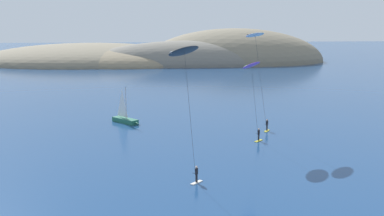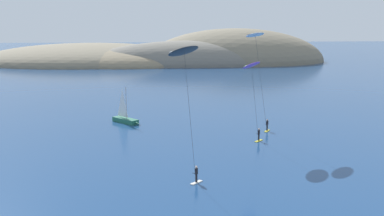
{
  "view_description": "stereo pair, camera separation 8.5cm",
  "coord_description": "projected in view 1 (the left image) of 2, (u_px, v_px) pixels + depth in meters",
  "views": [
    {
      "loc": [
        -2.08,
        -29.02,
        15.68
      ],
      "look_at": [
        2.76,
        24.4,
        5.69
      ],
      "focal_mm": 45.0,
      "sensor_mm": 36.0,
      "label": 1
    },
    {
      "loc": [
        -2.0,
        -29.03,
        15.68
      ],
      "look_at": [
        2.76,
        24.4,
        5.69
      ],
      "focal_mm": 45.0,
      "sensor_mm": 36.0,
      "label": 2
    }
  ],
  "objects": [
    {
      "name": "kitesurfer_black",
      "position": [
        185.0,
        60.0,
        41.87
      ],
      "size": [
        3.96,
        6.41,
        13.44
      ],
      "color": "silver",
      "rests_on": "ground"
    },
    {
      "name": "sailboat_near",
      "position": [
        126.0,
        119.0,
        73.24
      ],
      "size": [
        4.61,
        5.14,
        5.7
      ],
      "color": "#23664C",
      "rests_on": "ground"
    },
    {
      "name": "headland_island",
      "position": [
        164.0,
        62.0,
        175.83
      ],
      "size": [
        127.88,
        56.51,
        24.45
      ],
      "color": "slate",
      "rests_on": "ground"
    },
    {
      "name": "kitesurfer_purple",
      "position": [
        252.0,
        72.0,
        58.36
      ],
      "size": [
        4.23,
        5.55,
        10.65
      ],
      "color": "yellow",
      "rests_on": "ground"
    },
    {
      "name": "kitesurfer_white",
      "position": [
        256.0,
        44.0,
        62.71
      ],
      "size": [
        5.24,
        6.13,
        14.01
      ],
      "color": "yellow",
      "rests_on": "ground"
    }
  ]
}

